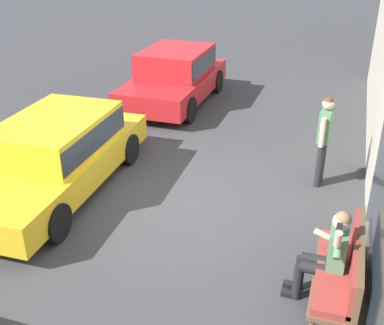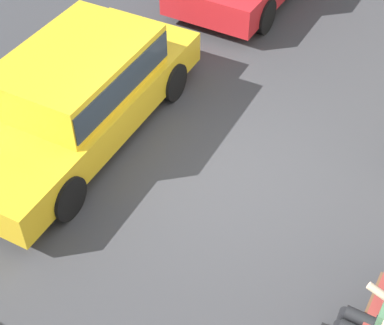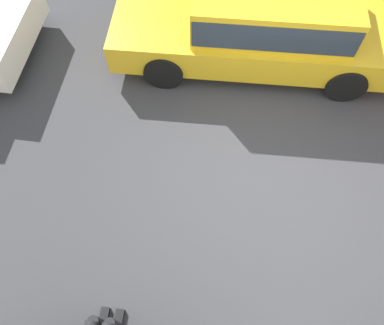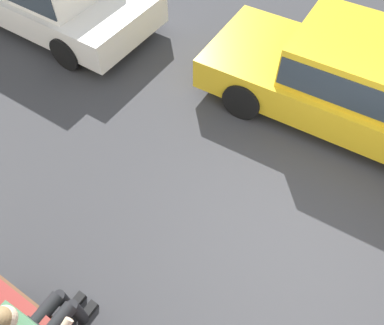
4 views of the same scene
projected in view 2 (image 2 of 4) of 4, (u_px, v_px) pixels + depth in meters
The scene contains 3 objects.
ground_plane at pixel (216, 174), 8.32m from camera, with size 60.00×60.00×0.00m, color #38383A.
person_on_phone at pixel (377, 322), 5.84m from camera, with size 0.73×0.74×1.36m.
parked_car_mid at pixel (77, 90), 8.51m from camera, with size 4.61×1.98×1.36m.
Camera 2 is at (5.25, 2.60, 5.93)m, focal length 55.00 mm.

